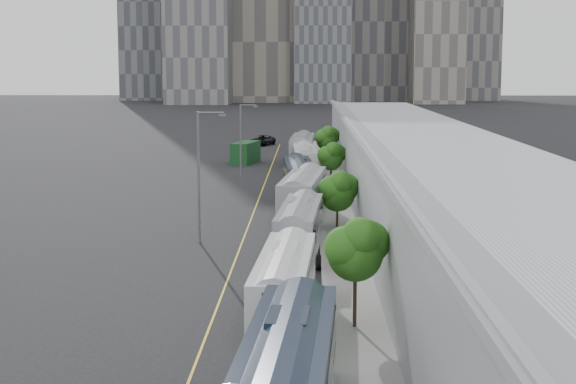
{
  "coord_description": "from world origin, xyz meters",
  "views": [
    {
      "loc": [
        3.21,
        -8.46,
        12.27
      ],
      "look_at": [
        1.66,
        57.52,
        3.0
      ],
      "focal_mm": 55.0,
      "sensor_mm": 36.0,
      "label": 1
    }
  ],
  "objects_px": {
    "bus_5": "(299,182)",
    "bus_3": "(300,233)",
    "bus_4": "(303,199)",
    "suv": "(262,140)",
    "bus_7": "(302,152)",
    "bus_2": "(285,292)",
    "bus_6": "(305,164)",
    "street_lamp_far": "(242,135)",
    "street_lamp_near": "(201,168)",
    "shipping_container": "(246,153)"
  },
  "relations": [
    {
      "from": "bus_2",
      "to": "street_lamp_near",
      "type": "bearing_deg",
      "value": 110.77
    },
    {
      "from": "street_lamp_near",
      "to": "suv",
      "type": "distance_m",
      "value": 79.92
    },
    {
      "from": "street_lamp_near",
      "to": "bus_3",
      "type": "bearing_deg",
      "value": -30.11
    },
    {
      "from": "bus_2",
      "to": "bus_6",
      "type": "distance_m",
      "value": 57.7
    },
    {
      "from": "bus_4",
      "to": "suv",
      "type": "bearing_deg",
      "value": 101.3
    },
    {
      "from": "bus_4",
      "to": "street_lamp_near",
      "type": "height_order",
      "value": "street_lamp_near"
    },
    {
      "from": "bus_2",
      "to": "bus_5",
      "type": "relative_size",
      "value": 0.96
    },
    {
      "from": "bus_4",
      "to": "street_lamp_near",
      "type": "distance_m",
      "value": 12.59
    },
    {
      "from": "bus_4",
      "to": "bus_5",
      "type": "distance_m",
      "value": 11.98
    },
    {
      "from": "bus_5",
      "to": "street_lamp_near",
      "type": "height_order",
      "value": "street_lamp_near"
    },
    {
      "from": "bus_2",
      "to": "street_lamp_near",
      "type": "height_order",
      "value": "street_lamp_near"
    },
    {
      "from": "suv",
      "to": "bus_5",
      "type": "bearing_deg",
      "value": -62.88
    },
    {
      "from": "suv",
      "to": "shipping_container",
      "type": "bearing_deg",
      "value": -70.9
    },
    {
      "from": "bus_7",
      "to": "street_lamp_near",
      "type": "bearing_deg",
      "value": -95.8
    },
    {
      "from": "bus_3",
      "to": "bus_4",
      "type": "xyz_separation_m",
      "value": [
        0.11,
        13.78,
        0.17
      ]
    },
    {
      "from": "bus_7",
      "to": "shipping_container",
      "type": "height_order",
      "value": "bus_7"
    },
    {
      "from": "street_lamp_far",
      "to": "bus_7",
      "type": "bearing_deg",
      "value": 63.33
    },
    {
      "from": "bus_6",
      "to": "street_lamp_far",
      "type": "height_order",
      "value": "street_lamp_far"
    },
    {
      "from": "bus_2",
      "to": "bus_3",
      "type": "distance_m",
      "value": 15.72
    },
    {
      "from": "street_lamp_near",
      "to": "shipping_container",
      "type": "bearing_deg",
      "value": 90.72
    },
    {
      "from": "bus_6",
      "to": "street_lamp_near",
      "type": "xyz_separation_m",
      "value": [
        -7.13,
        -37.92,
        3.82
      ]
    },
    {
      "from": "bus_4",
      "to": "street_lamp_near",
      "type": "bearing_deg",
      "value": -120.54
    },
    {
      "from": "bus_5",
      "to": "bus_7",
      "type": "bearing_deg",
      "value": 85.92
    },
    {
      "from": "bus_7",
      "to": "street_lamp_far",
      "type": "relative_size",
      "value": 1.66
    },
    {
      "from": "bus_5",
      "to": "bus_7",
      "type": "distance_m",
      "value": 29.0
    },
    {
      "from": "bus_4",
      "to": "bus_2",
      "type": "bearing_deg",
      "value": -85.75
    },
    {
      "from": "bus_4",
      "to": "bus_5",
      "type": "relative_size",
      "value": 1.07
    },
    {
      "from": "bus_2",
      "to": "bus_7",
      "type": "height_order",
      "value": "bus_7"
    },
    {
      "from": "street_lamp_near",
      "to": "suv",
      "type": "xyz_separation_m",
      "value": [
        0.06,
        79.79,
        -4.54
      ]
    },
    {
      "from": "bus_2",
      "to": "suv",
      "type": "xyz_separation_m",
      "value": [
        -6.36,
        99.56,
        -0.71
      ]
    },
    {
      "from": "bus_3",
      "to": "bus_6",
      "type": "xyz_separation_m",
      "value": [
        0.14,
        41.98,
        0.03
      ]
    },
    {
      "from": "bus_4",
      "to": "bus_5",
      "type": "bearing_deg",
      "value": 97.61
    },
    {
      "from": "bus_2",
      "to": "street_lamp_far",
      "type": "distance_m",
      "value": 57.67
    },
    {
      "from": "bus_4",
      "to": "shipping_container",
      "type": "xyz_separation_m",
      "value": [
        -7.76,
        42.98,
        -0.28
      ]
    },
    {
      "from": "bus_2",
      "to": "suv",
      "type": "distance_m",
      "value": 99.76
    },
    {
      "from": "bus_4",
      "to": "street_lamp_far",
      "type": "height_order",
      "value": "street_lamp_far"
    },
    {
      "from": "bus_4",
      "to": "bus_6",
      "type": "distance_m",
      "value": 28.2
    },
    {
      "from": "bus_2",
      "to": "bus_3",
      "type": "bearing_deg",
      "value": 90.71
    },
    {
      "from": "bus_2",
      "to": "shipping_container",
      "type": "xyz_separation_m",
      "value": [
        -7.08,
        72.47,
        -0.12
      ]
    },
    {
      "from": "shipping_container",
      "to": "bus_2",
      "type": "bearing_deg",
      "value": -71.68
    },
    {
      "from": "street_lamp_far",
      "to": "shipping_container",
      "type": "xyz_separation_m",
      "value": [
        -0.76,
        15.24,
        -3.44
      ]
    },
    {
      "from": "bus_6",
      "to": "bus_7",
      "type": "height_order",
      "value": "bus_7"
    },
    {
      "from": "bus_7",
      "to": "bus_2",
      "type": "bearing_deg",
      "value": -88.49
    },
    {
      "from": "bus_6",
      "to": "suv",
      "type": "bearing_deg",
      "value": 97.77
    },
    {
      "from": "bus_5",
      "to": "bus_3",
      "type": "bearing_deg",
      "value": -93.21
    },
    {
      "from": "shipping_container",
      "to": "suv",
      "type": "relative_size",
      "value": 1.11
    },
    {
      "from": "bus_5",
      "to": "shipping_container",
      "type": "distance_m",
      "value": 31.86
    },
    {
      "from": "bus_5",
      "to": "street_lamp_far",
      "type": "bearing_deg",
      "value": 108.72
    },
    {
      "from": "bus_3",
      "to": "shipping_container",
      "type": "relative_size",
      "value": 1.91
    },
    {
      "from": "bus_5",
      "to": "shipping_container",
      "type": "bearing_deg",
      "value": 99.39
    }
  ]
}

